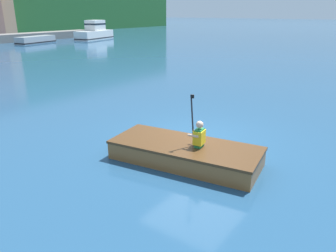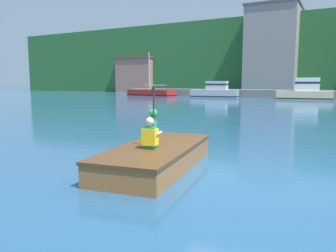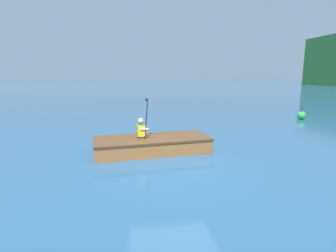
{
  "view_description": "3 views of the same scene",
  "coord_description": "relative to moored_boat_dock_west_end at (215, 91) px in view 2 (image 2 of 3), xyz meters",
  "views": [
    {
      "loc": [
        -7.47,
        -4.31,
        3.44
      ],
      "look_at": [
        -1.41,
        0.02,
        0.81
      ],
      "focal_mm": 35.0,
      "sensor_mm": 36.0,
      "label": 1
    },
    {
      "loc": [
        1.92,
        -6.26,
        1.76
      ],
      "look_at": [
        -1.41,
        0.02,
        0.81
      ],
      "focal_mm": 35.0,
      "sensor_mm": 36.0,
      "label": 2
    },
    {
      "loc": [
        6.51,
        -1.03,
        2.35
      ],
      "look_at": [
        -1.41,
        0.02,
        0.81
      ],
      "focal_mm": 28.0,
      "sensor_mm": 36.0,
      "label": 3
    }
  ],
  "objects": [
    {
      "name": "moored_boat_dock_east_end",
      "position": [
        -9.1,
        0.63,
        -0.33
      ],
      "size": [
        7.15,
        3.23,
        5.7
      ],
      "color": "red",
      "rests_on": "ground"
    },
    {
      "name": "marina_dock",
      "position": [
        11.23,
        3.25,
        -0.27
      ],
      "size": [
        50.24,
        2.4,
        0.9
      ],
      "color": "slate",
      "rests_on": "ground"
    },
    {
      "name": "waterfront_office_block_center",
      "position": [
        3.69,
        15.17,
        5.68
      ],
      "size": [
        7.43,
        9.09,
        12.79
      ],
      "color": "gray",
      "rests_on": "ground"
    },
    {
      "name": "channel_buoy",
      "position": [
        4.7,
        -22.25,
        -0.5
      ],
      "size": [
        0.44,
        0.44,
        0.72
      ],
      "color": "green",
      "rests_on": "ground"
    },
    {
      "name": "shoreline_ridge",
      "position": [
        11.23,
        24.14,
        5.14
      ],
      "size": [
        120.0,
        20.0,
        11.73
      ],
      "color": "#28602D",
      "rests_on": "ground"
    },
    {
      "name": "ground_plane",
      "position": [
        11.23,
        -30.29,
        -0.72
      ],
      "size": [
        300.0,
        300.0,
        0.0
      ],
      "primitive_type": "plane",
      "color": "navy"
    },
    {
      "name": "waterfront_warehouse_left",
      "position": [
        -20.57,
        17.47,
        2.44
      ],
      "size": [
        7.78,
        9.04,
        6.31
      ],
      "color": "#9E6B5B",
      "rests_on": "ground"
    },
    {
      "name": "person_paddler",
      "position": [
        9.87,
        -31.1,
        0.02
      ],
      "size": [
        0.39,
        0.37,
        1.22
      ],
      "color": "#267F3F",
      "rests_on": "rowboat_foreground"
    },
    {
      "name": "moored_boat_dock_west_end",
      "position": [
        0.0,
        0.0,
        0.0
      ],
      "size": [
        5.64,
        2.57,
        1.91
      ],
      "color": "#9EA3A8",
      "rests_on": "ground"
    },
    {
      "name": "moored_boat_dock_east_inner",
      "position": [
        9.77,
        -0.45,
        0.1
      ],
      "size": [
        5.57,
        2.52,
        2.24
      ],
      "color": "#CCB789",
      "rests_on": "ground"
    },
    {
      "name": "rowboat_foreground",
      "position": [
        9.81,
        -30.71,
        -0.46
      ],
      "size": [
        1.92,
        3.8,
        0.46
      ],
      "color": "#935B2D",
      "rests_on": "ground"
    }
  ]
}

